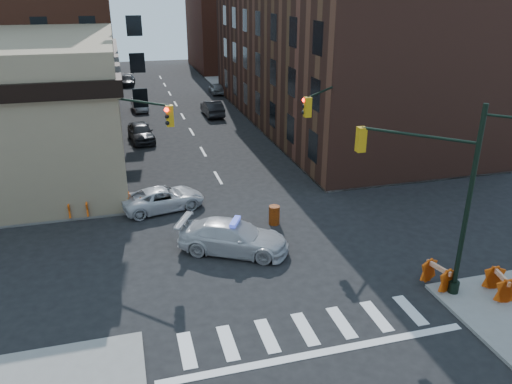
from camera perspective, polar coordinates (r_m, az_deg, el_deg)
ground at (r=25.14m, az=0.15°, el=-6.19°), size 140.00×140.00×0.00m
sidewalk_ne at (r=62.42m, az=12.79°, el=10.83°), size 34.00×54.50×0.15m
commercial_row_ne at (r=47.93m, az=8.30°, el=16.17°), size 14.00×34.00×14.00m
filler_nw at (r=83.97m, az=-23.44°, el=17.95°), size 20.00×18.00×16.00m
filler_ne at (r=81.94m, az=-1.32°, el=18.20°), size 16.00×16.00×12.00m
signal_pole_se at (r=21.10m, az=20.38°, el=0.35°), size 5.40×5.27×8.00m
signal_pole_nw at (r=27.69m, az=-14.70°, el=5.53°), size 3.58×3.67×8.00m
signal_pole_ne at (r=30.09m, az=8.24°, el=7.36°), size 3.67×3.58×8.00m
tree_ne_near at (r=49.86m, az=0.49°, el=12.55°), size 3.00×3.00×4.85m
tree_ne_far at (r=57.50m, az=-1.75°, el=13.87°), size 3.00×3.00×4.85m
police_car at (r=24.33m, az=-2.60°, el=-5.17°), size 5.79×4.46×1.56m
pickup at (r=29.41m, az=-10.55°, el=-0.73°), size 5.09×3.07×1.32m
parked_car_wnear at (r=43.06m, az=-13.02°, el=6.69°), size 2.32×4.75×1.56m
parked_car_wfar at (r=54.17m, az=-13.17°, el=9.70°), size 1.72×4.02×1.29m
parked_car_wdeep at (r=69.01m, az=-14.48°, el=12.25°), size 2.25×4.69×1.32m
parked_car_enear at (r=50.86m, az=-5.02°, el=9.53°), size 1.75×4.68×1.53m
parked_car_efar at (r=61.69m, az=-4.53°, el=11.72°), size 1.59×3.85×1.30m
pedestrian_a at (r=31.79m, az=-18.44°, el=0.76°), size 0.62×0.46×1.55m
pedestrian_b at (r=29.58m, az=-21.16°, el=-0.81°), size 1.01×0.82×1.96m
pedestrian_c at (r=32.99m, az=-26.57°, el=0.35°), size 0.89×1.01×1.64m
barrel_road at (r=27.18m, az=2.09°, el=-2.65°), size 0.75×0.75×1.05m
barrel_bank at (r=29.26m, az=-12.62°, el=-1.47°), size 0.58×0.58×0.91m
barricade_se_a at (r=22.88m, az=20.04°, el=-8.97°), size 0.97×1.44×0.99m
barricade_se_b at (r=23.22m, az=26.08°, el=-9.49°), size 0.95×1.47×1.01m
barricade_nw_a at (r=29.54m, az=-15.29°, el=-1.10°), size 1.39×0.80×0.99m
barricade_nw_b at (r=29.42m, az=-19.59°, el=-1.80°), size 1.28×0.68×0.94m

